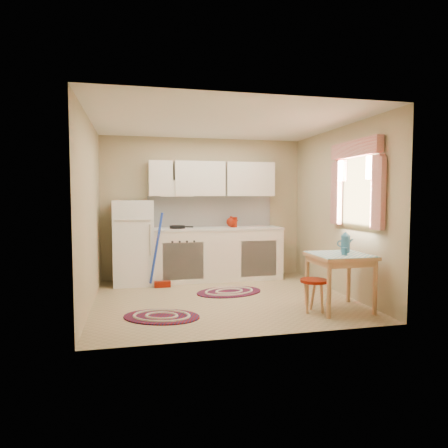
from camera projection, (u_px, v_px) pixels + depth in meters
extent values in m
plane|color=tan|center=(223.00, 298.00, 5.73)|extent=(3.60, 3.60, 0.00)
cube|color=silver|center=(223.00, 122.00, 5.56)|extent=(3.60, 3.20, 0.04)
cube|color=tan|center=(204.00, 208.00, 7.20)|extent=(3.60, 0.04, 2.50)
cube|color=tan|center=(257.00, 217.00, 4.09)|extent=(3.60, 0.04, 2.50)
cube|color=tan|center=(90.00, 213.00, 5.25)|extent=(0.04, 3.20, 2.50)
cube|color=tan|center=(339.00, 211.00, 6.04)|extent=(0.04, 3.20, 2.50)
cube|color=white|center=(211.00, 211.00, 7.22)|extent=(2.25, 0.03, 0.55)
cube|color=white|center=(212.00, 179.00, 7.03)|extent=(2.25, 0.33, 0.60)
cube|color=white|center=(358.00, 190.00, 5.48)|extent=(0.04, 0.85, 0.95)
cube|color=white|center=(134.00, 242.00, 6.63)|extent=(0.65, 0.60, 1.40)
cube|color=white|center=(217.00, 255.00, 7.01)|extent=(2.25, 0.60, 0.88)
cube|color=silver|center=(217.00, 229.00, 6.98)|extent=(2.27, 0.62, 0.04)
cylinder|color=black|center=(177.00, 227.00, 6.77)|extent=(0.33, 0.33, 0.05)
cylinder|color=maroon|center=(234.00, 223.00, 7.03)|extent=(0.14, 0.14, 0.16)
cube|color=tan|center=(340.00, 282.00, 5.15)|extent=(0.72, 0.72, 0.72)
cylinder|color=maroon|center=(314.00, 296.00, 5.04)|extent=(0.44, 0.44, 0.42)
cylinder|color=#2E678D|center=(345.00, 252.00, 5.02)|extent=(0.08, 0.08, 0.10)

